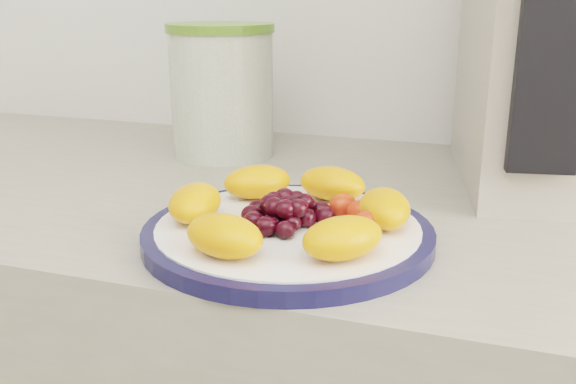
% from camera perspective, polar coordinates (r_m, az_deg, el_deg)
% --- Properties ---
extents(plate_rim, '(0.28, 0.28, 0.01)m').
position_cam_1_polar(plate_rim, '(0.62, 0.00, -3.75)').
color(plate_rim, '#111338').
rests_on(plate_rim, counter).
extents(plate_face, '(0.25, 0.25, 0.02)m').
position_cam_1_polar(plate_face, '(0.62, 0.00, -3.67)').
color(plate_face, white).
rests_on(plate_face, counter).
extents(canister, '(0.19, 0.19, 0.18)m').
position_cam_1_polar(canister, '(0.94, -5.88, 8.58)').
color(canister, '#3B5713').
rests_on(canister, counter).
extents(canister_lid, '(0.20, 0.20, 0.01)m').
position_cam_1_polar(canister_lid, '(0.93, -6.06, 14.32)').
color(canister_lid, '#537C2A').
rests_on(canister_lid, canister).
extents(appliance_body, '(0.27, 0.35, 0.39)m').
position_cam_1_polar(appliance_body, '(0.85, 23.91, 13.56)').
color(appliance_body, '#A59B8F').
rests_on(appliance_body, counter).
extents(appliance_panel, '(0.07, 0.03, 0.29)m').
position_cam_1_polar(appliance_panel, '(0.68, 22.74, 13.55)').
color(appliance_panel, black).
rests_on(appliance_panel, appliance_body).
extents(fruit_plate, '(0.24, 0.24, 0.04)m').
position_cam_1_polar(fruit_plate, '(0.61, 0.52, -1.38)').
color(fruit_plate, orange).
rests_on(fruit_plate, plate_face).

